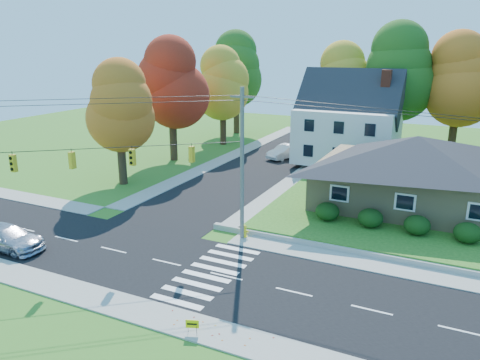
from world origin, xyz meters
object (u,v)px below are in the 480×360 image
at_px(fire_hydrant, 245,232).
at_px(white_car, 285,152).
at_px(ranch_house, 415,170).
at_px(silver_sedan, 7,238).

bearing_deg(fire_hydrant, white_car, 103.81).
height_order(ranch_house, fire_hydrant, ranch_house).
xyz_separation_m(ranch_house, fire_hydrant, (-9.41, -10.59, -2.83)).
relative_size(white_car, fire_hydrant, 5.18).
distance_m(ranch_house, white_car, 19.36).
bearing_deg(white_car, silver_sedan, -82.85).
xyz_separation_m(ranch_house, silver_sedan, (-22.18, -18.74, -2.49)).
bearing_deg(white_car, ranch_house, -18.44).
height_order(white_car, fire_hydrant, white_car).
bearing_deg(ranch_house, white_car, 141.22).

